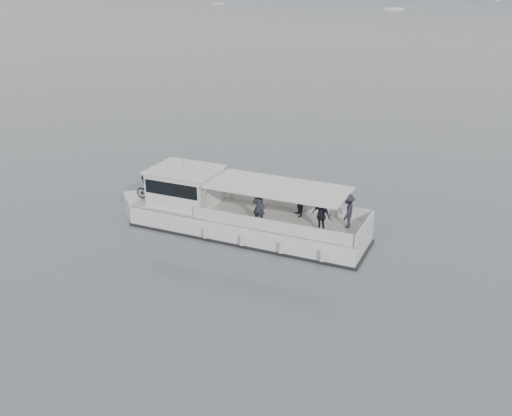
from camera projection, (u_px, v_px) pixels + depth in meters
The scene contains 2 objects.
ground at pixel (151, 222), 32.22m from camera, with size 1400.00×1400.00×0.00m, color #555E64.
tour_boat at pixel (227, 213), 30.86m from camera, with size 14.66×4.88×6.10m.
Camera 1 is at (20.10, -22.45, 12.91)m, focal length 40.00 mm.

